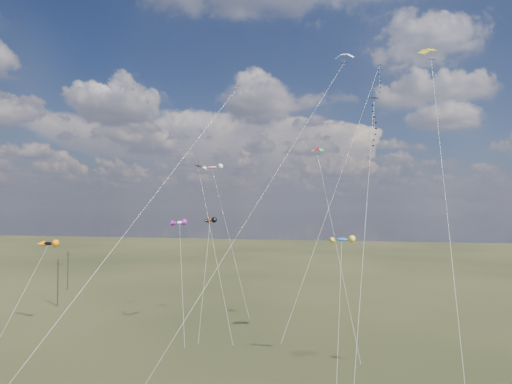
% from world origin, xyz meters
% --- Properties ---
extents(utility_pole_near, '(1.40, 0.20, 8.00)m').
position_xyz_m(utility_pole_near, '(-38.00, 30.00, 4.09)').
color(utility_pole_near, black).
rests_on(utility_pole_near, ground).
extents(utility_pole_far, '(1.40, 0.20, 8.00)m').
position_xyz_m(utility_pole_far, '(-46.00, 44.00, 4.09)').
color(utility_pole_far, black).
rests_on(utility_pole_far, ground).
extents(diamond_black_high, '(3.26, 22.10, 30.72)m').
position_xyz_m(diamond_black_high, '(14.83, 16.76, 26.00)').
color(diamond_black_high, black).
rests_on(diamond_black_high, ground).
extents(diamond_navy_tall, '(13.47, 21.89, 40.87)m').
position_xyz_m(diamond_navy_tall, '(15.31, 36.27, 35.11)').
color(diamond_navy_tall, '#0A184F').
rests_on(diamond_navy_tall, ground).
extents(diamond_black_mid, '(8.95, 10.73, 23.38)m').
position_xyz_m(diamond_black_mid, '(-7.98, 21.60, 16.69)').
color(diamond_black_mid, black).
rests_on(diamond_black_mid, ground).
extents(diamond_orange_center, '(13.94, 24.93, 31.41)m').
position_xyz_m(diamond_orange_center, '(-5.95, 3.34, 19.85)').
color(diamond_orange_center, '#CC3F09').
rests_on(diamond_orange_center, ground).
extents(parafoil_yellow, '(2.57, 19.97, 33.70)m').
position_xyz_m(parafoil_yellow, '(20.36, 9.00, 32.87)').
color(parafoil_yellow, gold).
rests_on(parafoil_yellow, ground).
extents(parafoil_blue_white, '(19.26, 22.27, 37.84)m').
position_xyz_m(parafoil_blue_white, '(11.12, 20.94, 36.95)').
color(parafoil_blue_white, blue).
rests_on(parafoil_blue_white, ground).
extents(parafoil_tricolor, '(7.37, 20.02, 26.47)m').
position_xyz_m(parafoil_tricolor, '(6.90, 30.14, 25.67)').
color(parafoil_tricolor, '#FBB008').
rests_on(parafoil_tricolor, ground).
extents(novelty_black_orange, '(3.63, 10.32, 12.43)m').
position_xyz_m(novelty_black_orange, '(-30.33, 17.28, 11.83)').
color(novelty_black_orange, black).
rests_on(novelty_black_orange, ground).
extents(novelty_orange_black, '(4.04, 13.66, 15.54)m').
position_xyz_m(novelty_orange_black, '(-9.30, 26.89, 14.99)').
color(novelty_orange_black, '#DF480E').
rests_on(novelty_orange_black, ground).
extents(novelty_white_purple, '(4.71, 8.68, 15.36)m').
position_xyz_m(novelty_white_purple, '(-11.36, 19.88, 14.84)').
color(novelty_white_purple, white).
rests_on(novelty_white_purple, ground).
extents(novelty_redwhite_stripe, '(13.48, 16.99, 25.39)m').
position_xyz_m(novelty_redwhite_stripe, '(-14.83, 44.38, 24.71)').
color(novelty_redwhite_stripe, red).
rests_on(novelty_redwhite_stripe, ground).
extents(novelty_blue_yellow, '(2.33, 8.45, 14.05)m').
position_xyz_m(novelty_blue_yellow, '(11.30, 8.89, 13.56)').
color(novelty_blue_yellow, blue).
rests_on(novelty_blue_yellow, ground).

